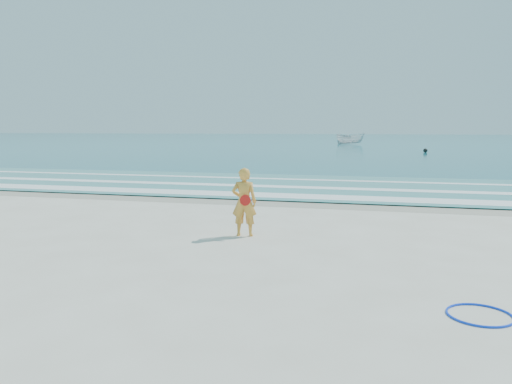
# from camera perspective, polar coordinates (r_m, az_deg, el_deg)

# --- Properties ---
(ground) EXTENTS (400.00, 400.00, 0.00)m
(ground) POSITION_cam_1_polar(r_m,az_deg,el_deg) (9.76, -8.47, -8.68)
(ground) COLOR silver
(ground) RESTS_ON ground
(wet_sand) EXTENTS (400.00, 2.40, 0.00)m
(wet_sand) POSITION_cam_1_polar(r_m,az_deg,el_deg) (18.20, 2.73, -1.12)
(wet_sand) COLOR #B2A893
(wet_sand) RESTS_ON ground
(ocean) EXTENTS (400.00, 190.00, 0.04)m
(ocean) POSITION_cam_1_polar(r_m,az_deg,el_deg) (113.71, 12.91, 5.84)
(ocean) COLOR #19727F
(ocean) RESTS_ON ground
(shallow) EXTENTS (400.00, 10.00, 0.01)m
(shallow) POSITION_cam_1_polar(r_m,az_deg,el_deg) (23.07, 5.32, 0.76)
(shallow) COLOR #59B7AD
(shallow) RESTS_ON ocean
(foam_near) EXTENTS (400.00, 1.40, 0.01)m
(foam_near) POSITION_cam_1_polar(r_m,az_deg,el_deg) (19.46, 3.53, -0.42)
(foam_near) COLOR white
(foam_near) RESTS_ON shallow
(foam_mid) EXTENTS (400.00, 0.90, 0.01)m
(foam_mid) POSITION_cam_1_polar(r_m,az_deg,el_deg) (22.29, 4.98, 0.55)
(foam_mid) COLOR white
(foam_mid) RESTS_ON shallow
(foam_far) EXTENTS (400.00, 0.60, 0.01)m
(foam_far) POSITION_cam_1_polar(r_m,az_deg,el_deg) (25.52, 6.24, 1.40)
(foam_far) COLOR white
(foam_far) RESTS_ON shallow
(hoop) EXTENTS (1.18, 1.18, 0.03)m
(hoop) POSITION_cam_1_polar(r_m,az_deg,el_deg) (8.04, 24.20, -12.68)
(hoop) COLOR #0D39ED
(hoop) RESTS_ON ground
(boat) EXTENTS (4.98, 2.76, 1.82)m
(boat) POSITION_cam_1_polar(r_m,az_deg,el_deg) (81.72, 10.70, 6.02)
(boat) COLOR silver
(boat) RESTS_ON ocean
(buoy) EXTENTS (0.45, 0.45, 0.45)m
(buoy) POSITION_cam_1_polar(r_m,az_deg,el_deg) (56.31, 18.79, 4.51)
(buoy) COLOR black
(buoy) RESTS_ON ocean
(woman) EXTENTS (0.67, 0.49, 1.71)m
(woman) POSITION_cam_1_polar(r_m,az_deg,el_deg) (12.37, -1.36, -1.15)
(woman) COLOR gold
(woman) RESTS_ON ground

